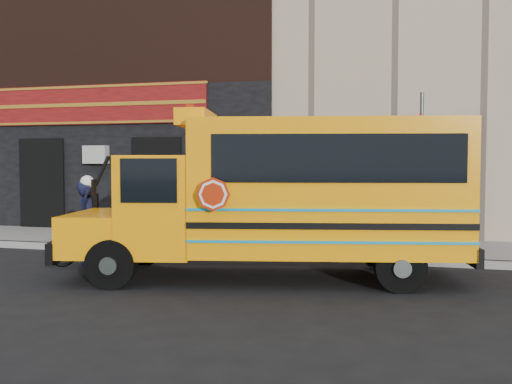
{
  "coord_description": "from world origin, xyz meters",
  "views": [
    {
      "loc": [
        3.36,
        -9.04,
        2.04
      ],
      "look_at": [
        0.52,
        1.85,
        1.45
      ],
      "focal_mm": 40.0,
      "sensor_mm": 36.0,
      "label": 1
    }
  ],
  "objects_px": {
    "sign_pole": "(421,171)",
    "cyclist": "(88,225)",
    "bicycle": "(86,243)",
    "school_bus": "(287,193)"
  },
  "relations": [
    {
      "from": "sign_pole",
      "to": "bicycle",
      "type": "distance_m",
      "value": 6.67
    },
    {
      "from": "school_bus",
      "to": "cyclist",
      "type": "relative_size",
      "value": 4.42
    },
    {
      "from": "school_bus",
      "to": "bicycle",
      "type": "xyz_separation_m",
      "value": [
        -4.0,
        0.09,
        -1.05
      ]
    },
    {
      "from": "sign_pole",
      "to": "cyclist",
      "type": "xyz_separation_m",
      "value": [
        -6.24,
        -1.76,
        -1.05
      ]
    },
    {
      "from": "sign_pole",
      "to": "cyclist",
      "type": "height_order",
      "value": "sign_pole"
    },
    {
      "from": "sign_pole",
      "to": "cyclist",
      "type": "relative_size",
      "value": 2.09
    },
    {
      "from": "school_bus",
      "to": "sign_pole",
      "type": "distance_m",
      "value": 2.96
    },
    {
      "from": "cyclist",
      "to": "school_bus",
      "type": "bearing_deg",
      "value": -105.42
    },
    {
      "from": "sign_pole",
      "to": "bicycle",
      "type": "bearing_deg",
      "value": -164.21
    },
    {
      "from": "school_bus",
      "to": "cyclist",
      "type": "height_order",
      "value": "school_bus"
    }
  ]
}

